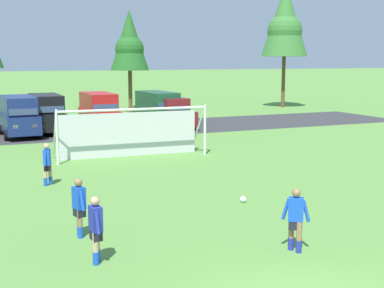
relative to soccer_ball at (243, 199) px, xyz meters
name	(u,v)px	position (x,y,z in m)	size (l,w,h in m)	color
ground_plane	(112,168)	(-2.64, 7.35, -0.11)	(400.00, 400.00, 0.00)	#598C3D
parking_lot_strip	(61,132)	(-2.64, 20.21, -0.11)	(52.00, 8.40, 0.01)	#333335
soccer_ball	(243,199)	(0.00, 0.00, 0.00)	(0.22, 0.22, 0.22)	white
soccer_goal	(131,131)	(-1.00, 9.74, 1.18)	(7.50, 2.29, 2.57)	white
player_striker_near	(296,220)	(-1.04, -4.59, 0.71)	(0.60, 0.56, 1.64)	#936B4C
player_midfield_center	(47,164)	(-5.72, 5.21, 0.71)	(0.38, 0.70, 1.64)	tan
player_defender_far	(79,208)	(-5.82, -1.31, 0.71)	(0.34, 0.75, 1.64)	#936B4C
player_winger_left	(96,230)	(-5.85, -3.37, 0.71)	(0.28, 0.74, 1.64)	tan
parked_car_slot_center	(19,115)	(-5.36, 19.30, 1.23)	(2.32, 4.86, 2.52)	navy
parked_car_slot_center_right	(46,113)	(-3.55, 20.33, 1.23)	(2.21, 4.81, 2.52)	black
parked_car_slot_right	(99,110)	(0.02, 20.56, 1.23)	(2.21, 4.81, 2.52)	red
parked_car_slot_far_right	(158,108)	(4.19, 20.17, 1.23)	(2.41, 4.91, 2.52)	#194C2D
parked_car_slot_end	(171,113)	(4.76, 19.10, 1.00)	(2.34, 4.70, 2.16)	maroon
tree_mid_right	(129,42)	(5.48, 31.12, 6.18)	(3.44, 3.44, 9.16)	brown
tree_right_edge	(285,22)	(21.16, 30.11, 8.28)	(4.57, 4.57, 12.19)	brown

